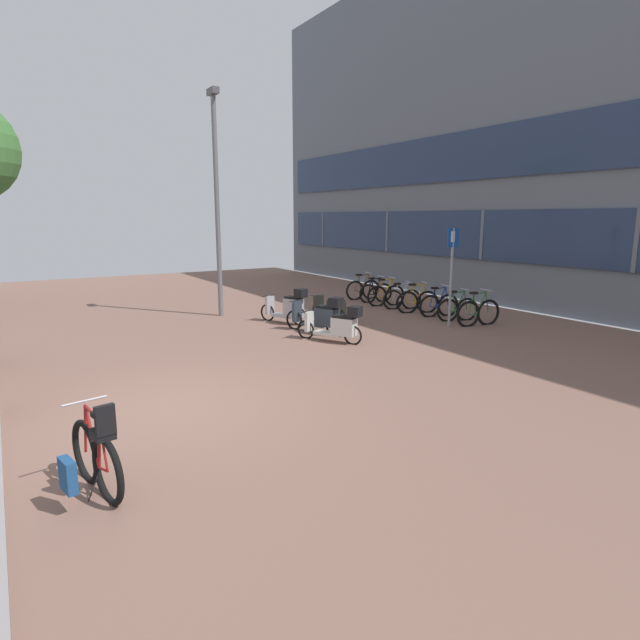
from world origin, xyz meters
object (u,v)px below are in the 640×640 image
bicycle_rack_00 (478,313)px  bicycle_rack_04 (402,299)px  bicycle_rack_07 (363,290)px  bicycle_rack_06 (376,293)px  bicycle_foreground (94,458)px  bicycle_rack_05 (386,295)px  scooter_far (289,307)px  bicycle_rack_01 (457,309)px  bicycle_rack_03 (417,302)px  scooter_near (332,309)px  parking_sign (452,267)px  lamp_post (217,195)px  bicycle_rack_02 (439,305)px  scooter_extra (338,325)px  scooter_mid (321,316)px

bicycle_rack_00 → bicycle_rack_04: bearing=90.7°
bicycle_rack_07 → bicycle_rack_00: bearing=-91.3°
bicycle_rack_06 → bicycle_rack_07: 0.79m
bicycle_foreground → bicycle_rack_05: bicycle_foreground is taller
scooter_far → bicycle_rack_01: bearing=-26.6°
bicycle_rack_00 → bicycle_rack_07: size_ratio=1.01×
bicycle_rack_03 → bicycle_rack_04: (0.05, 0.79, -0.02)m
bicycle_rack_03 → scooter_near: size_ratio=0.74×
bicycle_rack_01 → bicycle_rack_07: (0.10, 4.72, 0.01)m
bicycle_rack_03 → scooter_near: bearing=176.6°
parking_sign → lamp_post: 7.01m
bicycle_rack_01 → bicycle_rack_02: (0.04, 0.79, 0.01)m
bicycle_rack_01 → scooter_extra: (-4.41, -0.41, 0.08)m
bicycle_rack_00 → scooter_extra: size_ratio=0.89×
bicycle_rack_00 → scooter_mid: 4.44m
bicycle_rack_04 → scooter_near: size_ratio=0.70×
bicycle_rack_06 → scooter_near: 3.91m
bicycle_foreground → bicycle_rack_03: (10.38, 6.39, -0.05)m
lamp_post → bicycle_rack_01: bearing=-38.4°
bicycle_foreground → lamp_post: bearing=61.5°
parking_sign → bicycle_rack_06: bearing=78.8°
parking_sign → lamp_post: bearing=134.4°
bicycle_rack_07 → scooter_extra: bicycle_rack_07 is taller
scooter_near → scooter_mid: (-1.05, -1.11, 0.08)m
bicycle_rack_04 → parking_sign: bearing=-104.4°
bicycle_rack_05 → bicycle_rack_07: bearing=82.9°
scooter_far → bicycle_rack_02: bearing=-17.5°
scooter_far → parking_sign: size_ratio=0.60×
bicycle_rack_06 → bicycle_rack_04: bearing=-95.1°
bicycle_rack_01 → parking_sign: (-0.78, -0.46, 1.30)m
scooter_far → lamp_post: lamp_post is taller
bicycle_rack_02 → scooter_extra: bearing=-165.0°
scooter_near → scooter_extra: (-1.24, -2.16, 0.05)m
bicycle_rack_05 → parking_sign: parking_sign is taller
bicycle_rack_04 → parking_sign: size_ratio=0.46×
scooter_extra → lamp_post: 5.81m
bicycle_rack_00 → scooter_far: (-4.30, 2.95, 0.11)m
bicycle_foreground → bicycle_rack_04: bicycle_foreground is taller
parking_sign → bicycle_rack_03: bearing=71.6°
bicycle_rack_03 → bicycle_rack_04: bearing=86.3°
bicycle_rack_00 → bicycle_rack_03: (-0.09, 2.36, -0.01)m
bicycle_rack_04 → scooter_extra: size_ratio=0.77×
bicycle_rack_01 → bicycle_rack_05: 3.15m
bicycle_rack_05 → scooter_extra: bicycle_rack_05 is taller
scooter_mid → scooter_extra: size_ratio=1.09×
bicycle_rack_01 → scooter_near: 3.62m
bicycle_foreground → scooter_mid: bicycle_foreground is taller
bicycle_foreground → bicycle_rack_06: size_ratio=1.05×
bicycle_rack_05 → scooter_near: bearing=-155.7°
bicycle_foreground → bicycle_rack_03: 12.18m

